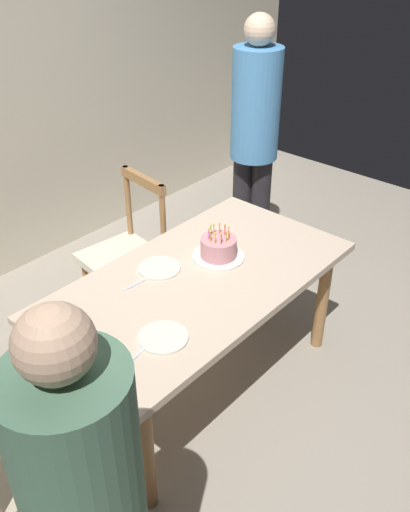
# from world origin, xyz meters

# --- Properties ---
(ground) EXTENTS (6.40, 6.40, 0.00)m
(ground) POSITION_xyz_m (0.00, 0.00, 0.00)
(ground) COLOR #9E9384
(dining_table) EXTENTS (1.63, 0.88, 0.73)m
(dining_table) POSITION_xyz_m (0.00, 0.00, 0.64)
(dining_table) COLOR beige
(dining_table) RESTS_ON ground
(birthday_cake) EXTENTS (0.28, 0.28, 0.18)m
(birthday_cake) POSITION_xyz_m (0.21, 0.04, 0.78)
(birthday_cake) COLOR silver
(birthday_cake) RESTS_ON dining_table
(plate_near_celebrant) EXTENTS (0.22, 0.22, 0.01)m
(plate_near_celebrant) POSITION_xyz_m (-0.45, -0.20, 0.73)
(plate_near_celebrant) COLOR silver
(plate_near_celebrant) RESTS_ON dining_table
(plate_far_side) EXTENTS (0.22, 0.22, 0.01)m
(plate_far_side) POSITION_xyz_m (-0.08, 0.20, 0.73)
(plate_far_side) COLOR silver
(plate_far_side) RESTS_ON dining_table
(fork_near_celebrant) EXTENTS (0.18, 0.04, 0.01)m
(fork_near_celebrant) POSITION_xyz_m (-0.61, -0.19, 0.73)
(fork_near_celebrant) COLOR silver
(fork_near_celebrant) RESTS_ON dining_table
(fork_far_side) EXTENTS (0.18, 0.03, 0.01)m
(fork_far_side) POSITION_xyz_m (-0.24, 0.19, 0.73)
(fork_far_side) COLOR silver
(fork_far_side) RESTS_ON dining_table
(chair_spindle_back) EXTENTS (0.49, 0.49, 0.95)m
(chair_spindle_back) POSITION_xyz_m (0.16, 0.75, 0.46)
(chair_spindle_back) COLOR beige
(chair_spindle_back) RESTS_ON ground
(person_guest) EXTENTS (0.32, 0.32, 1.77)m
(person_guest) POSITION_xyz_m (1.17, 0.55, 1.01)
(person_guest) COLOR #262328
(person_guest) RESTS_ON ground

